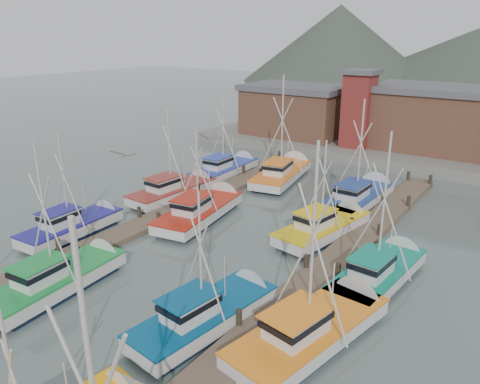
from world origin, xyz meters
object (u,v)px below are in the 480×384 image
Objects in this scene: lookout_tower at (359,108)px; boat_8 at (203,210)px; boat_12 at (284,172)px; boat_4 at (64,277)px.

lookout_tower is 0.86× the size of boat_8.
boat_12 is (0.14, 12.24, 0.01)m from boat_8.
boat_4 is at bearing -98.34° from boat_8.
boat_4 is 12.59m from boat_8.
boat_12 is (-0.05, 24.82, 0.01)m from boat_4.
boat_8 is 12.24m from boat_12.
boat_4 is at bearing -93.62° from lookout_tower.
lookout_tower is 13.51m from boat_12.
boat_12 reaches higher than boat_8.
boat_12 is at bearing 85.32° from boat_4.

